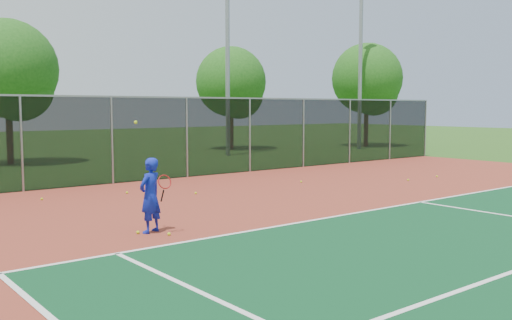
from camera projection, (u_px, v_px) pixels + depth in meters
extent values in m
plane|color=#265217|center=(482.00, 231.00, 12.22)|extent=(120.00, 120.00, 0.00)
cube|color=#963826|center=(405.00, 217.00, 13.78)|extent=(30.00, 20.00, 0.02)
cube|color=white|center=(420.00, 202.00, 15.80)|extent=(22.00, 0.10, 0.00)
cube|color=black|center=(187.00, 137.00, 21.45)|extent=(30.00, 0.04, 3.00)
cube|color=gray|center=(186.00, 97.00, 21.31)|extent=(30.00, 0.06, 0.06)
imported|color=#1221AF|center=(150.00, 195.00, 11.92)|extent=(0.68, 0.58, 1.58)
cylinder|color=black|center=(162.00, 196.00, 11.82)|extent=(0.03, 0.15, 0.27)
torus|color=#A51414|center=(165.00, 182.00, 11.71)|extent=(0.30, 0.13, 0.29)
sphere|color=#C7E81B|center=(136.00, 122.00, 11.71)|extent=(0.07, 0.07, 0.07)
sphere|color=#C7E81B|center=(408.00, 180.00, 20.44)|extent=(0.07, 0.07, 0.07)
sphere|color=#C7E81B|center=(169.00, 234.00, 11.70)|extent=(0.07, 0.07, 0.07)
sphere|color=#C7E81B|center=(138.00, 232.00, 11.86)|extent=(0.07, 0.07, 0.07)
sphere|color=#C7E81B|center=(437.00, 176.00, 21.49)|extent=(0.07, 0.07, 0.07)
sphere|color=#C7E81B|center=(127.00, 193.00, 17.40)|extent=(0.07, 0.07, 0.07)
sphere|color=#C7E81B|center=(42.00, 199.00, 16.18)|extent=(0.07, 0.07, 0.07)
sphere|color=#C7E81B|center=(196.00, 193.00, 17.30)|extent=(0.07, 0.07, 0.07)
sphere|color=#C7E81B|center=(301.00, 182.00, 19.96)|extent=(0.07, 0.07, 0.07)
cylinder|color=gray|center=(228.00, 53.00, 30.98)|extent=(0.24, 0.24, 11.21)
cylinder|color=gray|center=(360.00, 60.00, 35.71)|extent=(0.24, 0.24, 11.21)
cylinder|color=#3B2415|center=(10.00, 137.00, 26.46)|extent=(0.30, 0.30, 2.57)
sphere|color=#1D5316|center=(7.00, 69.00, 26.17)|extent=(4.57, 4.57, 4.57)
sphere|color=#1D5316|center=(19.00, 87.00, 26.26)|extent=(3.14, 3.14, 3.14)
cylinder|color=#3B2415|center=(231.00, 130.00, 35.99)|extent=(0.30, 0.30, 2.48)
sphere|color=#1D5316|center=(231.00, 82.00, 35.71)|extent=(4.40, 4.40, 4.40)
sphere|color=#1D5316|center=(239.00, 95.00, 35.80)|extent=(3.03, 3.03, 3.03)
cylinder|color=#3B2415|center=(366.00, 127.00, 38.83)|extent=(0.30, 0.30, 2.68)
sphere|color=#1D5316|center=(367.00, 78.00, 38.52)|extent=(4.76, 4.76, 4.76)
sphere|color=#1D5316|center=(374.00, 92.00, 38.62)|extent=(3.27, 3.27, 3.27)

